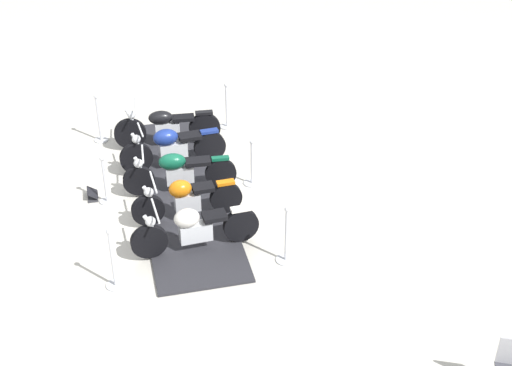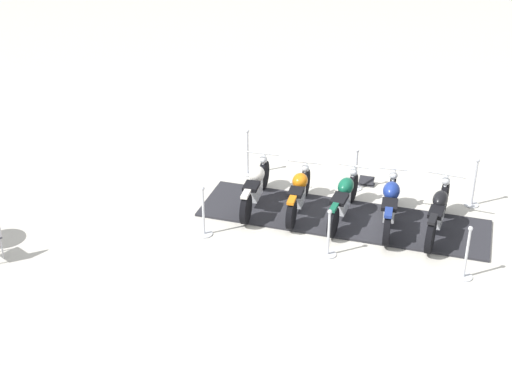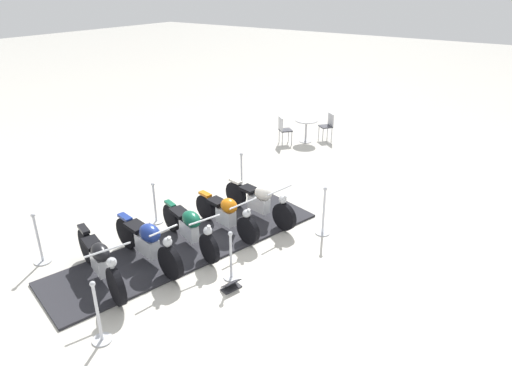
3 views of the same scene
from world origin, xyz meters
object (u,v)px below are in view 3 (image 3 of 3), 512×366
Objects in this scene: stanchion_right_front at (99,321)px; cafe_table at (306,125)px; motorcycle_navy at (148,242)px; motorcycle_copper at (227,213)px; stanchion_right_rear at (323,218)px; cafe_chair_across_table at (328,125)px; cafe_chair_near_table at (284,129)px; stanchion_left_front at (40,247)px; motorcycle_black at (100,260)px; info_placard at (231,286)px; stanchion_right_mid at (231,263)px; motorcycle_forest at (190,226)px; stanchion_left_rear at (242,180)px; motorcycle_cream at (260,201)px; stanchion_left_mid at (155,210)px.

cafe_table is (-10.35, -2.11, 0.21)m from stanchion_right_front.
motorcycle_navy reaches higher than motorcycle_copper.
stanchion_right_rear is 1.23× the size of cafe_chair_across_table.
stanchion_left_front is at bearing -141.41° from cafe_chair_near_table.
info_placard is (-1.24, 2.08, -0.46)m from motorcycle_black.
stanchion_right_rear is 5.17m from stanchion_right_front.
motorcycle_copper is at bearing -139.22° from stanchion_right_mid.
stanchion_left_rear is at bearing 123.40° from motorcycle_forest.
stanchion_right_rear is at bearing -100.32° from cafe_chair_near_table.
stanchion_right_rear is at bearing 76.82° from motorcycle_black.
stanchion_right_front is 2.91m from stanchion_left_front.
stanchion_left_front is at bearing -53.28° from info_placard.
motorcycle_navy is 9.10m from cafe_chair_across_table.
motorcycle_cream is 2.77m from info_placard.
stanchion_right_rear reaches higher than stanchion_left_front.
stanchion_right_mid is 1.29× the size of cafe_table.
stanchion_left_front is (1.18, -1.85, -0.18)m from motorcycle_navy.
motorcycle_copper is 1.86× the size of stanchion_left_rear.
stanchion_right_mid is (-1.52, 1.87, -0.17)m from motorcycle_black.
motorcycle_forest is 1.88× the size of stanchion_right_rear.
stanchion_right_mid reaches higher than motorcycle_copper.
stanchion_left_rear is at bearing 129.85° from motorcycle_copper.
motorcycle_navy is 2.19× the size of stanchion_right_mid.
cafe_chair_across_table is (-7.20, -1.15, 0.06)m from motorcycle_copper.
info_placard is 8.68m from cafe_table.
cafe_table is (-5.35, -3.43, 0.21)m from stanchion_right_rear.
motorcycle_cream is 5.93m from cafe_table.
motorcycle_cream is 2.46m from stanchion_left_mid.
motorcycle_black reaches higher than stanchion_left_mid.
cafe_table is at bearing -160.55° from stanchion_right_mid.
stanchion_left_mid is at bearing 142.48° from motorcycle_navy.
stanchion_right_mid is at bearing 33.57° from stanchion_left_rear.
info_placard is (1.58, 1.33, -0.43)m from motorcycle_copper.
stanchion_left_rear reaches higher than motorcycle_forest.
stanchion_left_rear is at bearing 112.41° from motorcycle_black.
info_placard is (1.02, 3.02, -0.25)m from stanchion_left_mid.
stanchion_right_mid is 0.88× the size of stanchion_right_rear.
stanchion_left_front is 0.99× the size of stanchion_left_rear.
cafe_table is (-9.37, -0.90, 0.08)m from motorcycle_black.
cafe_table is (-7.11, 0.04, 0.28)m from stanchion_left_mid.
stanchion_left_front is (4.26, -4.13, -0.03)m from stanchion_right_rear.
stanchion_left_rear is 4.25m from info_placard.
stanchion_left_mid reaches higher than cafe_chair_near_table.
stanchion_right_front is 5.93m from stanchion_left_rear.
motorcycle_cream reaches higher than cafe_chair_near_table.
cafe_table is (-7.85, -2.77, 0.25)m from stanchion_right_mid.
motorcycle_copper is 2.04× the size of stanchion_left_mid.
stanchion_right_front is 10.57m from cafe_table.
cafe_table is 0.82m from cafe_chair_across_table.
motorcycle_black is 2.01× the size of stanchion_left_rear.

